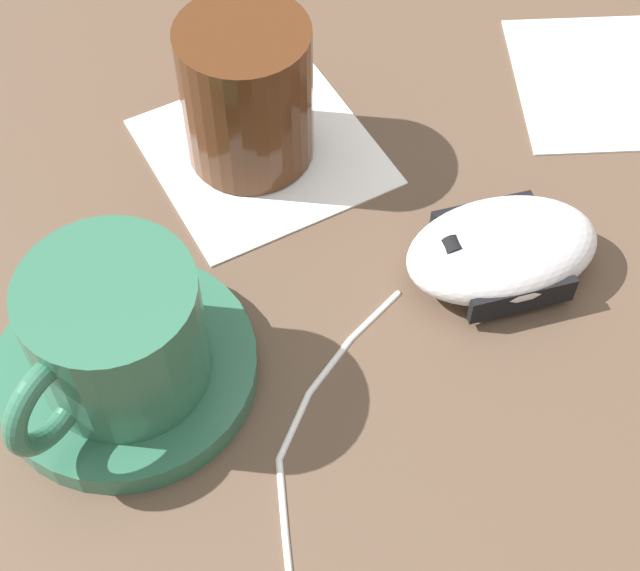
{
  "coord_description": "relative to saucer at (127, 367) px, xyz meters",
  "views": [
    {
      "loc": [
        0.35,
        -0.08,
        0.4
      ],
      "look_at": [
        0.09,
        -0.03,
        0.03
      ],
      "focal_mm": 55.0,
      "sensor_mm": 36.0,
      "label": 1
    }
  ],
  "objects": [
    {
      "name": "napkin_under_glass",
      "position": [
        -0.13,
        0.08,
        -0.01
      ],
      "size": [
        0.15,
        0.15,
        0.0
      ],
      "primitive_type": "cube",
      "rotation": [
        0.0,
        0.0,
        0.33
      ],
      "color": "white",
      "rests_on": "ground"
    },
    {
      "name": "napkin_spare",
      "position": [
        -0.15,
        0.29,
        -0.01
      ],
      "size": [
        0.13,
        0.13,
        0.0
      ],
      "primitive_type": "cube",
      "rotation": [
        0.0,
        0.0,
        -0.12
      ],
      "color": "white",
      "rests_on": "ground"
    },
    {
      "name": "drinking_glass",
      "position": [
        -0.13,
        0.08,
        0.04
      ],
      "size": [
        0.07,
        0.07,
        0.08
      ],
      "primitive_type": "cylinder",
      "color": "#4C2814",
      "rests_on": "napkin_under_glass"
    },
    {
      "name": "coffee_cup",
      "position": [
        0.01,
        -0.0,
        0.04
      ],
      "size": [
        0.09,
        0.09,
        0.06
      ],
      "color": "#2D664C",
      "rests_on": "saucer"
    },
    {
      "name": "ground_plane",
      "position": [
        -0.11,
        0.13,
        -0.01
      ],
      "size": [
        3.0,
        3.0,
        0.0
      ],
      "primitive_type": "plane",
      "color": "brown"
    },
    {
      "name": "computer_mouse",
      "position": [
        -0.03,
        0.19,
        0.01
      ],
      "size": [
        0.07,
        0.1,
        0.04
      ],
      "color": "silver",
      "rests_on": "ground"
    },
    {
      "name": "saucer",
      "position": [
        0.0,
        0.0,
        0.0
      ],
      "size": [
        0.12,
        0.12,
        0.01
      ],
      "primitive_type": "cylinder",
      "color": "#2D664C",
      "rests_on": "ground"
    },
    {
      "name": "mouse_cable",
      "position": [
        0.08,
        0.07,
        -0.01
      ],
      "size": [
        0.21,
        0.13,
        0.0
      ],
      "color": "white",
      "rests_on": "ground"
    }
  ]
}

